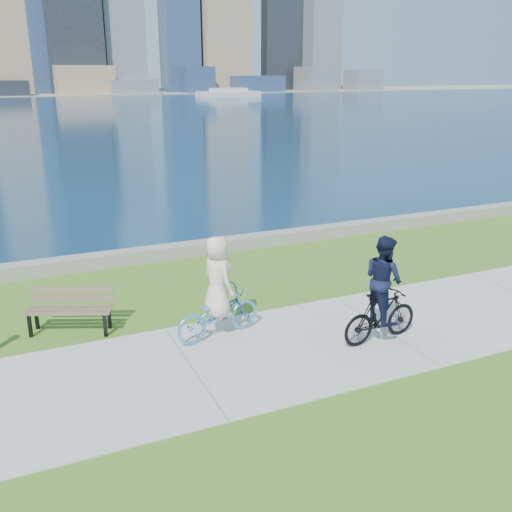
{
  "coord_description": "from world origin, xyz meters",
  "views": [
    {
      "loc": [
        -2.59,
        -8.52,
        4.96
      ],
      "look_at": [
        2.24,
        2.28,
        1.1
      ],
      "focal_mm": 40.0,
      "sensor_mm": 36.0,
      "label": 1
    }
  ],
  "objects": [
    {
      "name": "bay_water",
      "position": [
        0.0,
        72.0,
        0.0
      ],
      "size": [
        320.0,
        131.0,
        0.01
      ],
      "primitive_type": "cube",
      "color": "#0B2A4A",
      "rests_on": "ground"
    },
    {
      "name": "concrete_path",
      "position": [
        0.0,
        0.0,
        0.01
      ],
      "size": [
        80.0,
        3.5,
        0.02
      ],
      "primitive_type": "cube",
      "color": "#ADAEA8",
      "rests_on": "ground"
    },
    {
      "name": "cyclist_woman",
      "position": [
        0.87,
        1.0,
        0.77
      ],
      "size": [
        1.01,
        1.92,
        2.02
      ],
      "rotation": [
        0.0,
        0.0,
        1.79
      ],
      "color": "#5CA1E0",
      "rests_on": "ground"
    },
    {
      "name": "far_shore",
      "position": [
        0.0,
        130.0,
        0.06
      ],
      "size": [
        320.0,
        30.0,
        0.12
      ],
      "primitive_type": "cube",
      "color": "gray",
      "rests_on": "ground"
    },
    {
      "name": "seawall",
      "position": [
        0.0,
        6.2,
        0.17
      ],
      "size": [
        90.0,
        0.5,
        0.35
      ],
      "primitive_type": "cube",
      "color": "gray",
      "rests_on": "ground"
    },
    {
      "name": "ferry_far",
      "position": [
        39.5,
        98.68,
        0.7
      ],
      "size": [
        12.41,
        3.55,
        1.68
      ],
      "color": "silver",
      "rests_on": "ground"
    },
    {
      "name": "cyclist_man",
      "position": [
        3.61,
        -0.45,
        0.9
      ],
      "size": [
        0.68,
        1.72,
        2.09
      ],
      "rotation": [
        0.0,
        0.0,
        1.65
      ],
      "color": "black",
      "rests_on": "ground"
    },
    {
      "name": "park_bench",
      "position": [
        -1.7,
        2.46,
        0.53
      ],
      "size": [
        1.75,
        1.18,
        0.86
      ],
      "rotation": [
        0.0,
        0.0,
        -0.4
      ],
      "color": "black",
      "rests_on": "ground"
    },
    {
      "name": "ground",
      "position": [
        0.0,
        0.0,
        0.0
      ],
      "size": [
        320.0,
        320.0,
        0.0
      ],
      "primitive_type": "plane",
      "color": "#3E691B",
      "rests_on": "ground"
    }
  ]
}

